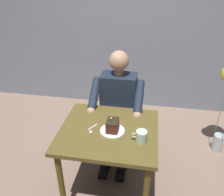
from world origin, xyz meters
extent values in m
plane|color=#876E5B|center=(0.00, 0.00, 0.00)|extent=(14.00, 14.00, 0.00)
cube|color=gray|center=(0.00, -1.72, 1.50)|extent=(6.40, 0.12, 3.00)
cube|color=brown|center=(0.00, 0.00, 0.71)|extent=(0.82, 0.73, 0.04)
cylinder|color=brown|center=(-0.35, 0.30, 0.35)|extent=(0.05, 0.05, 0.71)
cylinder|color=brown|center=(0.35, 0.30, 0.35)|extent=(0.05, 0.05, 0.71)
cylinder|color=brown|center=(-0.35, -0.30, 0.35)|extent=(0.05, 0.05, 0.71)
cylinder|color=brown|center=(0.35, -0.30, 0.35)|extent=(0.05, 0.05, 0.71)
cube|color=brown|center=(0.00, -0.57, 0.41)|extent=(0.42, 0.42, 0.04)
cube|color=brown|center=(0.00, -0.76, 0.66)|extent=(0.38, 0.04, 0.45)
cylinder|color=brown|center=(-0.18, -0.39, 0.21)|extent=(0.04, 0.04, 0.41)
cylinder|color=brown|center=(0.18, -0.39, 0.21)|extent=(0.04, 0.04, 0.41)
cylinder|color=brown|center=(-0.18, -0.75, 0.21)|extent=(0.04, 0.04, 0.41)
cylinder|color=brown|center=(0.18, -0.75, 0.21)|extent=(0.04, 0.04, 0.41)
cube|color=#1C2635|center=(0.00, -0.55, 0.71)|extent=(0.36, 0.22, 0.56)
sphere|color=tan|center=(0.00, -0.55, 1.14)|extent=(0.20, 0.20, 0.20)
cylinder|color=tan|center=(0.00, -0.55, 1.02)|extent=(0.09, 0.09, 0.06)
cylinder|color=#1C2635|center=(-0.22, -0.41, 0.83)|extent=(0.08, 0.33, 0.26)
sphere|color=tan|center=(-0.22, -0.25, 0.72)|extent=(0.09, 0.09, 0.09)
cylinder|color=#1C2635|center=(0.22, -0.41, 0.83)|extent=(0.08, 0.33, 0.26)
sphere|color=tan|center=(0.22, -0.25, 0.72)|extent=(0.09, 0.09, 0.09)
cylinder|color=#282C3D|center=(-0.09, -0.43, 0.41)|extent=(0.13, 0.38, 0.14)
cylinder|color=#282C3D|center=(0.09, -0.43, 0.41)|extent=(0.13, 0.38, 0.14)
cylinder|color=#282C3D|center=(-0.09, -0.25, 0.20)|extent=(0.11, 0.11, 0.39)
cube|color=black|center=(-0.09, -0.19, 0.03)|extent=(0.09, 0.22, 0.05)
cylinder|color=#282C3D|center=(0.09, -0.25, 0.20)|extent=(0.11, 0.11, 0.39)
cube|color=black|center=(0.09, -0.19, 0.03)|extent=(0.09, 0.22, 0.05)
cylinder|color=white|center=(-0.03, 0.02, 0.73)|extent=(0.21, 0.21, 0.01)
cube|color=#4E2218|center=(-0.03, 0.02, 0.78)|extent=(0.09, 0.12, 0.09)
cube|color=black|center=(-0.03, 0.02, 0.83)|extent=(0.10, 0.12, 0.01)
sphere|color=gold|center=(-0.02, 0.00, 0.84)|extent=(0.02, 0.02, 0.02)
cylinder|color=beige|center=(-0.28, 0.11, 0.78)|extent=(0.09, 0.09, 0.10)
torus|color=beige|center=(-0.22, 0.11, 0.78)|extent=(0.05, 0.01, 0.05)
cylinder|color=black|center=(-0.28, 0.11, 0.82)|extent=(0.08, 0.08, 0.01)
cube|color=silver|center=(0.14, -0.01, 0.73)|extent=(0.07, 0.10, 0.01)
ellipsoid|color=silver|center=(0.14, 0.06, 0.73)|extent=(0.03, 0.04, 0.01)
cylinder|color=#B2C1C6|center=(-1.17, -0.76, 0.11)|extent=(0.12, 0.12, 0.22)
cylinder|color=#4C9956|center=(-1.10, -0.74, 0.56)|extent=(0.01, 0.01, 0.67)
camera|label=1|loc=(-0.29, 1.51, 1.91)|focal=36.51mm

